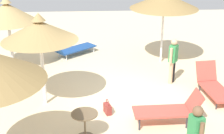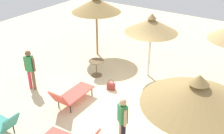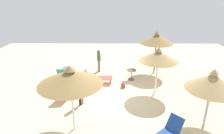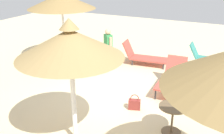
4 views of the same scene
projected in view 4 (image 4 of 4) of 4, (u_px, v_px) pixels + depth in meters
The scene contains 9 objects.
ground at pixel (111, 95), 7.99m from camera, with size 24.00×24.00×0.10m, color beige.
parasol_umbrella_back at pixel (70, 44), 5.02m from camera, with size 2.15×2.15×2.78m.
parasol_umbrella_near_left at pixel (62, 1), 9.70m from camera, with size 2.57×2.57×2.94m.
lounge_chair_center at pixel (213, 58), 9.70m from camera, with size 1.94×0.57×0.92m.
lounge_chair_far_right at pixel (143, 56), 10.21m from camera, with size 1.81×0.84×0.89m.
lounge_chair_front at pixel (172, 77), 8.10m from camera, with size 0.70×1.81×0.89m.
person_standing_back at pixel (108, 47), 9.49m from camera, with size 0.40×0.35×1.57m.
handbag at pixel (134, 104), 7.06m from camera, with size 0.36×0.24×0.45m.
side_table_round at pixel (173, 115), 5.96m from camera, with size 0.66×0.66×0.70m.
Camera 4 is at (3.10, -6.40, 3.70)m, focal length 41.51 mm.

